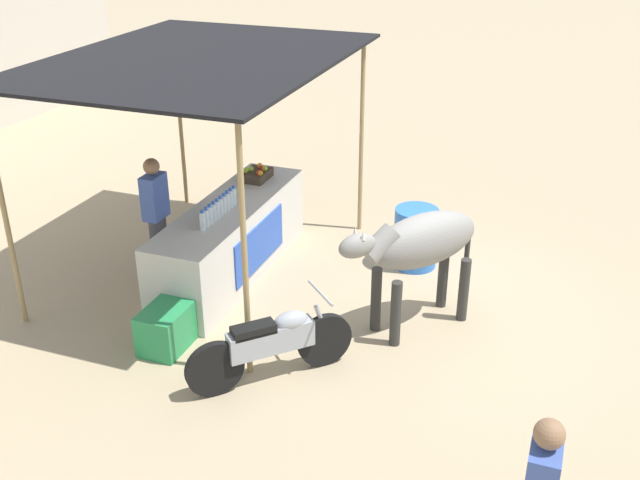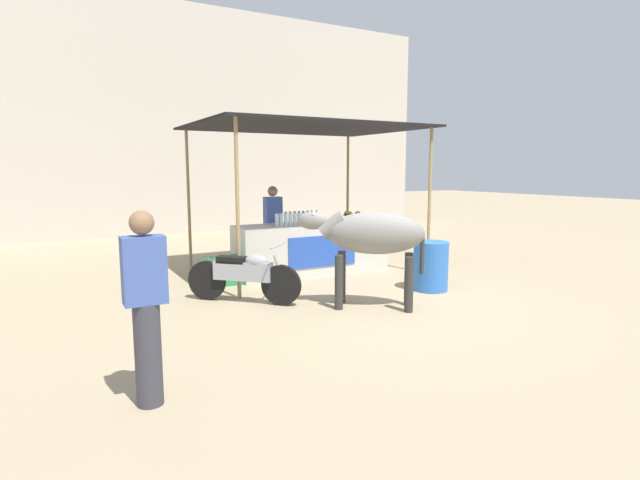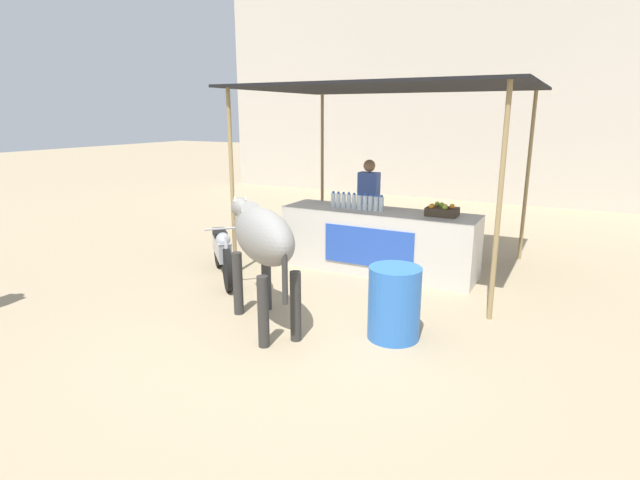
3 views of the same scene
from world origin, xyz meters
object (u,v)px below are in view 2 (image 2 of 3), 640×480
(fruit_crate, at_px, (353,217))
(cooler_box, at_px, (224,270))
(motorcycle_parked, at_px, (244,274))
(vendor_behind_counter, at_px, (273,227))
(water_barrel, at_px, (431,266))
(cow, at_px, (370,236))
(passerby_on_street, at_px, (146,307))
(stall_counter, at_px, (312,248))

(fruit_crate, distance_m, cooler_box, 2.86)
(motorcycle_parked, bearing_deg, vendor_behind_counter, 56.74)
(cooler_box, distance_m, water_barrel, 3.52)
(vendor_behind_counter, xyz_separation_m, cow, (0.06, -3.28, 0.18))
(fruit_crate, bearing_deg, cow, -117.98)
(motorcycle_parked, relative_size, passerby_on_street, 0.81)
(water_barrel, height_order, cow, cow)
(fruit_crate, height_order, vendor_behind_counter, vendor_behind_counter)
(cow, relative_size, motorcycle_parked, 1.24)
(vendor_behind_counter, xyz_separation_m, water_barrel, (1.53, -2.92, -0.45))
(cow, distance_m, passerby_on_street, 3.72)
(vendor_behind_counter, relative_size, cooler_box, 2.75)
(water_barrel, bearing_deg, motorcycle_parked, 165.69)
(water_barrel, bearing_deg, fruit_crate, 92.41)
(fruit_crate, relative_size, cooler_box, 0.73)
(water_barrel, bearing_deg, stall_counter, 115.67)
(motorcycle_parked, bearing_deg, water_barrel, -14.31)
(cooler_box, relative_size, motorcycle_parked, 0.45)
(cooler_box, relative_size, cow, 0.36)
(fruit_crate, bearing_deg, stall_counter, -177.18)
(stall_counter, relative_size, water_barrel, 3.72)
(fruit_crate, distance_m, motorcycle_parked, 3.27)
(fruit_crate, bearing_deg, motorcycle_parked, -152.86)
(stall_counter, xyz_separation_m, passerby_on_street, (-3.77, -4.13, 0.37))
(passerby_on_street, bearing_deg, motorcycle_parked, 55.48)
(stall_counter, relative_size, fruit_crate, 6.82)
(water_barrel, height_order, passerby_on_street, passerby_on_street)
(water_barrel, bearing_deg, cooler_box, 143.88)
(vendor_behind_counter, bearing_deg, stall_counter, -57.33)
(stall_counter, height_order, motorcycle_parked, stall_counter)
(water_barrel, xyz_separation_m, passerby_on_street, (-4.81, -1.96, 0.45))
(stall_counter, height_order, water_barrel, stall_counter)
(cooler_box, height_order, motorcycle_parked, motorcycle_parked)
(fruit_crate, height_order, cooler_box, fruit_crate)
(water_barrel, bearing_deg, passerby_on_street, -157.86)
(stall_counter, xyz_separation_m, water_barrel, (1.04, -2.17, -0.08))
(motorcycle_parked, xyz_separation_m, passerby_on_street, (-1.86, -2.71, 0.42))
(fruit_crate, distance_m, vendor_behind_counter, 1.61)
(vendor_behind_counter, relative_size, motorcycle_parked, 1.23)
(fruit_crate, height_order, passerby_on_street, passerby_on_street)
(motorcycle_parked, bearing_deg, cooler_box, 85.26)
(fruit_crate, height_order, water_barrel, fruit_crate)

